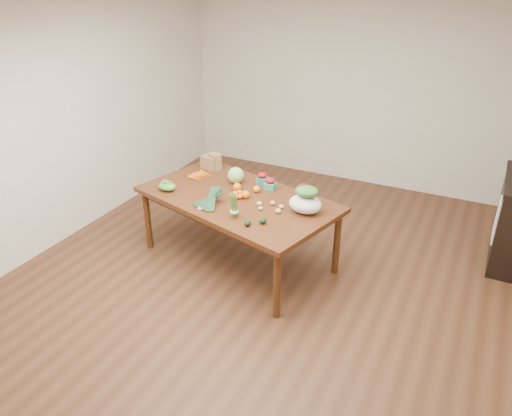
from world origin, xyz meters
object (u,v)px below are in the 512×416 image
at_px(cabbage, 236,175).
at_px(asparagus_bundle, 234,206).
at_px(salad_bag, 305,201).
at_px(kale_bunch, 207,199).
at_px(mandarin_cluster, 239,194).
at_px(dining_table, 238,229).
at_px(paper_bag, 211,161).

bearing_deg(cabbage, asparagus_bundle, -62.62).
bearing_deg(cabbage, salad_bag, -18.90).
bearing_deg(salad_bag, kale_bunch, -161.22).
relative_size(cabbage, mandarin_cluster, 1.00).
xyz_separation_m(asparagus_bundle, salad_bag, (0.56, 0.39, -0.00)).
relative_size(dining_table, cabbage, 11.19).
bearing_deg(salad_bag, dining_table, 178.82).
distance_m(paper_bag, salad_bag, 1.49).
bearing_deg(mandarin_cluster, salad_bag, -0.87).
bearing_deg(dining_table, asparagus_bundle, -50.29).
relative_size(dining_table, kale_bunch, 5.03).
relative_size(kale_bunch, asparagus_bundle, 1.60).
distance_m(paper_bag, cabbage, 0.51).
height_order(dining_table, mandarin_cluster, mandarin_cluster).
bearing_deg(asparagus_bundle, salad_bag, 50.34).
relative_size(mandarin_cluster, kale_bunch, 0.45).
relative_size(kale_bunch, salad_bag, 1.24).
bearing_deg(mandarin_cluster, dining_table, 168.28).
height_order(mandarin_cluster, salad_bag, salad_bag).
distance_m(paper_bag, mandarin_cluster, 0.85).
bearing_deg(cabbage, paper_bag, 152.70).
distance_m(dining_table, cabbage, 0.58).
height_order(kale_bunch, asparagus_bundle, asparagus_bundle).
distance_m(cabbage, asparagus_bundle, 0.80).
relative_size(dining_table, mandarin_cluster, 11.18).
height_order(paper_bag, cabbage, paper_bag).
bearing_deg(mandarin_cluster, paper_bag, 140.56).
distance_m(dining_table, asparagus_bundle, 0.67).
height_order(paper_bag, mandarin_cluster, paper_bag).
distance_m(cabbage, kale_bunch, 0.63).
relative_size(dining_table, salad_bag, 6.26).
xyz_separation_m(paper_bag, asparagus_bundle, (0.82, -0.94, 0.03)).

